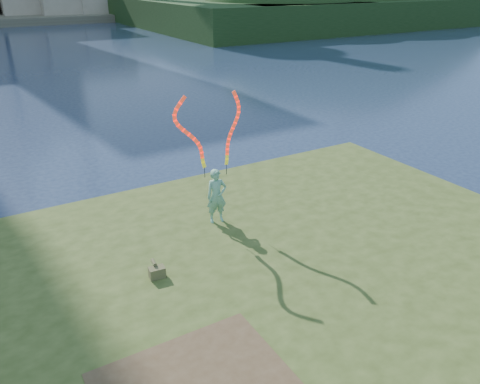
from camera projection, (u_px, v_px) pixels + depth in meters
ground at (226, 293)px, 11.54m from camera, size 320.00×320.00×0.00m
grassy_knoll at (280, 338)px, 9.60m from camera, size 20.00×18.00×0.80m
wooded_hill at (352, 18)px, 85.83m from camera, size 78.00×50.00×63.00m
woman_with_ribbons at (216, 174)px, 12.67m from camera, size 2.00×0.52×3.95m
canvas_bag at (157, 272)px, 10.72m from camera, size 0.38×0.43×0.34m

